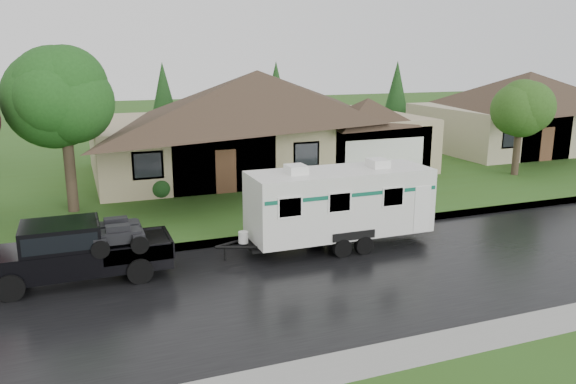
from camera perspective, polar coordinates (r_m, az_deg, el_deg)
The scene contains 11 objects.
ground at distance 19.31m, azimuth 4.31°, elevation -6.21°, with size 140.00×140.00×0.00m, color #30551A.
road at distance 17.65m, azimuth 7.10°, elevation -8.24°, with size 140.00×8.00×0.01m, color black.
curb at distance 21.23m, azimuth 1.72°, elevation -4.09°, with size 140.00×0.50×0.15m, color gray.
lawn at distance 32.99m, azimuth -6.87°, elevation 2.30°, with size 140.00×26.00×0.15m, color #30551A.
house_main at distance 32.01m, azimuth -2.51°, elevation 8.40°, with size 19.44×10.80×6.90m.
house_neighbor at distance 43.13m, azimuth 23.58°, elevation 8.31°, with size 15.12×9.72×6.45m.
tree_left_green at distance 24.68m, azimuth -21.87°, elevation 8.96°, with size 4.16×4.16×6.89m.
tree_right_green at distance 32.88m, azimuth 22.58°, elevation 7.94°, with size 3.21×3.21×5.32m.
shrub_row at distance 28.13m, azimuth -0.06°, elevation 1.60°, with size 13.60×1.00×1.00m.
pickup_truck at distance 17.87m, azimuth -21.12°, elevation -5.49°, with size 5.47×2.08×1.82m.
travel_trailer at distance 19.60m, azimuth 5.27°, elevation -1.01°, with size 6.75×2.37×3.03m.
Camera 1 is at (-7.84, -16.37, 6.60)m, focal length 35.00 mm.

